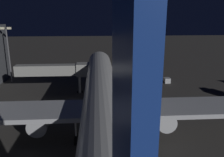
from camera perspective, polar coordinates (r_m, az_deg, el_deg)
ground_plane at (r=48.10m, az=-2.53°, el=-8.40°), size 320.00×320.00×0.00m
airliner_at_gate at (r=36.31m, az=-2.26°, el=-6.47°), size 54.13×70.12×20.68m
jet_bridge at (r=59.06m, az=-12.58°, el=2.01°), size 17.97×3.40×7.57m
apron_floodlight_mast at (r=73.07m, az=-23.66°, el=6.21°), size 2.90×0.50×15.66m
cargo_truck_aft at (r=72.99m, az=4.54°, el=1.52°), size 2.36×5.37×3.60m
baggage_container_near_belt at (r=69.77m, az=13.11°, el=-0.43°), size 1.60×1.83×1.47m
baggage_container_mid_row at (r=72.72m, az=10.49°, el=0.34°), size 1.81×1.89×1.40m
ground_crew_near_nose_gear at (r=68.39m, az=10.76°, el=-0.44°), size 0.40×0.40×1.72m
ground_crew_by_belt_loader at (r=68.69m, az=7.15°, el=-0.15°), size 0.40×0.40×1.83m
ground_crew_under_port_wing at (r=69.84m, az=10.21°, el=-0.05°), size 0.40×0.40×1.76m
traffic_cone_nose_port at (r=70.05m, az=-1.20°, el=-0.34°), size 0.36×0.36×0.55m
traffic_cone_nose_starboard at (r=70.00m, az=-4.80°, el=-0.41°), size 0.36×0.36×0.55m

